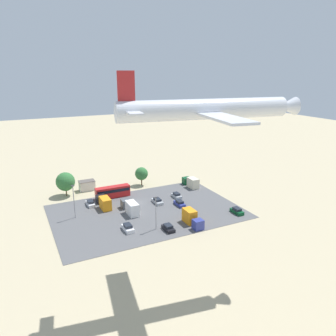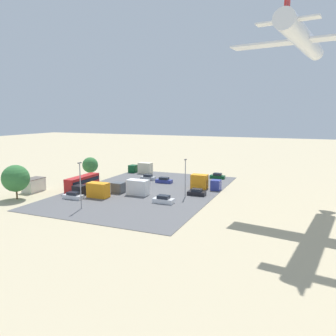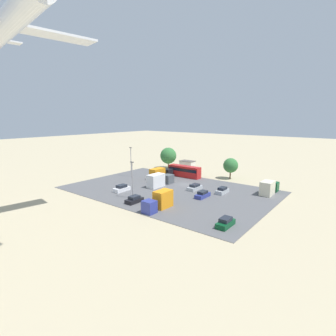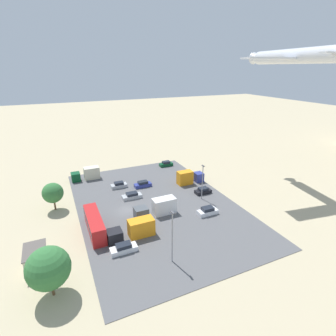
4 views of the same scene
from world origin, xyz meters
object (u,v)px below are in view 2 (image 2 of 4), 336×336
Objects in this scene: parked_truck_0 at (132,187)px; parked_truck_3 at (142,168)px; parked_truck_1 at (204,183)px; parked_car_2 at (73,196)px; parked_truck_2 at (93,190)px; parked_car_3 at (164,180)px; parked_car_4 at (140,183)px; shed_building at (34,185)px; parked_car_1 at (163,200)px; parked_car_5 at (148,178)px; parked_car_0 at (197,193)px; parked_car_6 at (217,176)px; airplane at (303,39)px; bus at (82,182)px.

parked_truck_0 is 1.19× the size of parked_truck_3.
parked_car_2 is at bearing -49.37° from parked_truck_1.
parked_truck_2 is (-3.23, 2.85, 0.86)m from parked_car_2.
parked_car_4 is at bearing -41.93° from parked_car_3.
parked_truck_3 is at bearing 158.82° from shed_building.
parked_truck_2 is at bearing -85.79° from parked_car_1.
parked_car_5 is 0.56× the size of parked_truck_1.
parked_truck_2 is (1.21, -16.47, 0.81)m from parked_car_1.
parked_truck_3 reaches higher than parked_car_0.
airplane is at bearing -138.37° from parked_car_6.
parked_car_6 is (-26.57, 26.40, -1.17)m from bus.
parked_truck_0 is at bearing -6.67° from parked_car_3.
parked_truck_3 is at bearing 1.49° from parked_car_2.
parked_truck_3 is (-13.91, -24.18, -0.10)m from parked_truck_1.
shed_building reaches higher than parked_car_6.
airplane is at bearing 65.95° from parked_truck_1.
parked_car_1 is (3.28, 22.69, -1.16)m from bus.
parked_car_3 is at bearing -103.86° from parked_truck_1.
airplane reaches higher than parked_car_5.
parked_car_4 is 0.64× the size of parked_truck_1.
bus is (-5.59, 9.82, 0.31)m from shed_building.
parked_car_5 is 16.88m from parked_truck_0.
parked_car_5 is at bearing -146.33° from parked_car_1.
parked_car_6 is 14.34m from parked_truck_1.
parked_truck_3 is 58.54m from airplane.
parked_car_0 is 0.45× the size of parked_truck_0.
parked_car_6 is (-32.16, 36.23, -0.86)m from shed_building.
parked_truck_0 is at bearing -71.69° from parked_car_0.
airplane is at bearing 104.45° from parked_car_1.
parked_car_0 is 0.56× the size of parked_truck_1.
parked_car_2 reaches higher than parked_car_4.
parked_car_0 is at bearing 56.85° from parked_car_5.
parked_truck_2 is at bearing -41.40° from parked_car_2.
parked_car_6 is (-29.85, 3.72, -0.01)m from parked_car_1.
parked_car_3 is 14.42m from parked_truck_0.
shed_building is 11.31m from bus.
parked_car_1 is at bearing -8.23° from bus.
parked_truck_1 is at bearing -119.91° from parked_truck_3.
parked_truck_3 is (-29.46, -20.20, 0.84)m from parked_car_1.
parked_car_1 is 1.07× the size of parked_car_5.
parked_car_5 is at bearing -169.48° from parked_car_4.
parked_car_5 is at bearing 118.15° from parked_car_6.
parked_truck_3 is (-20.67, -24.50, 0.89)m from parked_car_0.
parked_truck_0 is at bearing 3.99° from bus.
parked_car_3 is 0.50× the size of parked_truck_0.
airplane reaches higher than parked_car_2.
parked_truck_0 reaches higher than parked_car_2.
parked_truck_1 reaches higher than parked_car_3.
bus is 27.57m from parked_car_0.
bus is 0.34× the size of airplane.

